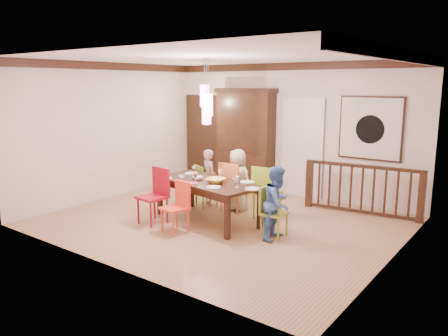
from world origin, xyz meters
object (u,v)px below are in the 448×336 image
Objects in this scene: chair_end_right at (274,209)px; person_far_left at (209,177)px; china_hutch at (245,140)px; dining_table at (207,186)px; balustrade at (362,189)px; person_far_mid at (238,180)px; chair_far_left at (206,183)px; person_end_right at (278,203)px.

person_far_left is (-2.06, 0.91, 0.10)m from chair_end_right.
dining_table is at bearing -71.49° from china_hutch.
balustrade is 1.83× the size of person_far_mid.
china_hutch reaches higher than chair_end_right.
person_far_left reaches higher than chair_end_right.
chair_end_right is 2.25m from person_far_left.
china_hutch is (-0.20, 1.70, 0.69)m from chair_far_left.
chair_end_right is at bearing -176.27° from chair_far_left.
chair_far_left is 0.74× the size of person_far_left.
balustrade is (2.71, 1.35, 0.01)m from chair_far_left.
balustrade is 1.93× the size of person_far_left.
chair_end_right is 0.72× the size of person_far_left.
person_far_mid is at bearing 51.65° from person_end_right.
chair_end_right is 0.35× the size of china_hutch.
china_hutch reaches higher than chair_far_left.
person_end_right reaches higher than balustrade.
chair_far_left is 1.84m from china_hutch.
chair_end_right is 0.70× the size of person_end_right.
chair_end_right is 0.37× the size of balustrade.
person_end_right is at bearing -47.37° from china_hutch.
dining_table is 0.99m from chair_far_left.
chair_end_right is 0.68× the size of person_far_mid.
chair_far_left is 0.38× the size of balustrade.
chair_far_left is at bearing -83.31° from china_hutch.
balustrade is (2.09, 2.10, -0.16)m from dining_table.
china_hutch is 1.06× the size of balustrade.
chair_far_left is 2.16m from chair_end_right.
person_far_mid is (-1.37, 0.93, 0.13)m from chair_end_right.
china_hutch is 3.43m from person_end_right.
balustrade is 2.23m from person_end_right.
person_far_left is at bearing 63.57° from chair_end_right.
person_end_right is (1.43, -0.95, -0.01)m from person_far_mid.
person_far_left is 0.95× the size of person_far_mid.
person_far_mid is 1.02× the size of person_end_right.
dining_table is 0.92× the size of china_hutch.
person_far_mid reaches higher than person_end_right.
person_far_left is (-0.66, 0.89, -0.09)m from dining_table.
china_hutch is at bearing 119.24° from dining_table.
china_hutch is at bearing -58.80° from chair_far_left.
person_end_right is at bearing -176.16° from chair_far_left.
dining_table is at bearing 87.26° from person_far_mid.
dining_table is 2.61× the size of chair_end_right.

